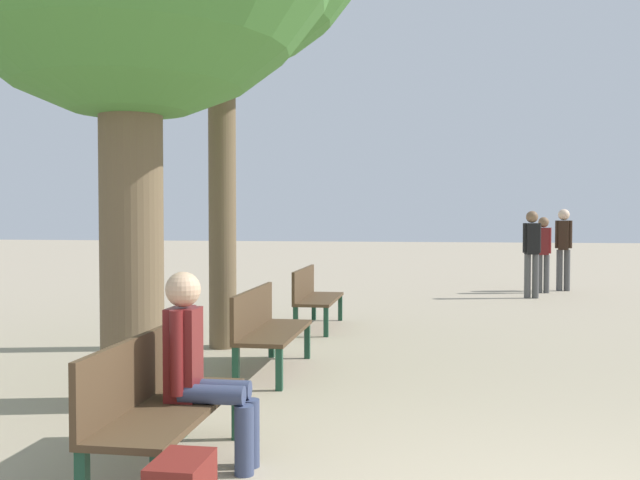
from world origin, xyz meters
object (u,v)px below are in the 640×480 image
(bench_row_0, at_px, (157,396))
(pedestrian_far, at_px, (564,244))
(person_seated, at_px, (201,365))
(pedestrian_mid, at_px, (543,250))
(bench_row_1, at_px, (266,325))
(bench_row_2, at_px, (313,294))
(pedestrian_near, at_px, (532,248))

(bench_row_0, relative_size, pedestrian_far, 0.91)
(person_seated, height_order, pedestrian_mid, pedestrian_mid)
(bench_row_0, height_order, bench_row_1, same)
(pedestrian_far, bearing_deg, pedestrian_mid, -134.66)
(bench_row_0, xyz_separation_m, bench_row_1, (0.00, 2.89, 0.00))
(bench_row_2, distance_m, pedestrian_near, 5.52)
(pedestrian_near, bearing_deg, bench_row_0, -109.58)
(bench_row_0, height_order, person_seated, person_seated)
(pedestrian_near, relative_size, pedestrian_mid, 1.08)
(bench_row_2, height_order, pedestrian_mid, pedestrian_mid)
(bench_row_1, relative_size, pedestrian_far, 0.91)
(bench_row_0, relative_size, bench_row_1, 1.00)
(bench_row_1, height_order, pedestrian_far, pedestrian_far)
(person_seated, distance_m, pedestrian_far, 12.07)
(bench_row_1, height_order, pedestrian_near, pedestrian_near)
(bench_row_0, xyz_separation_m, pedestrian_near, (3.55, 9.99, 0.48))
(bench_row_0, bearing_deg, bench_row_1, 90.00)
(pedestrian_mid, bearing_deg, bench_row_1, -115.83)
(bench_row_2, bearing_deg, bench_row_1, -90.00)
(bench_row_0, height_order, pedestrian_near, pedestrian_near)
(person_seated, height_order, pedestrian_near, pedestrian_near)
(pedestrian_near, bearing_deg, pedestrian_far, 60.31)
(bench_row_0, bearing_deg, pedestrian_mid, 70.38)
(bench_row_1, height_order, pedestrian_mid, pedestrian_mid)
(bench_row_0, relative_size, pedestrian_mid, 1.00)
(bench_row_1, xyz_separation_m, pedestrian_far, (4.40, 8.58, 0.51))
(person_seated, distance_m, pedestrian_mid, 11.45)
(person_seated, bearing_deg, pedestrian_mid, 71.22)
(person_seated, xyz_separation_m, pedestrian_near, (3.32, 9.84, 0.31))
(pedestrian_near, distance_m, pedestrian_far, 1.71)
(bench_row_0, xyz_separation_m, pedestrian_far, (4.40, 11.47, 0.51))
(bench_row_1, bearing_deg, pedestrian_far, 62.85)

